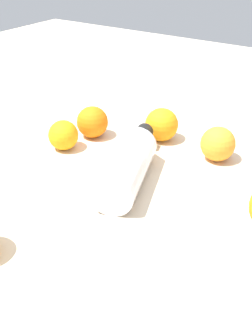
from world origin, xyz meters
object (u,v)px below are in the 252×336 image
water_bottle (129,162)px  orange_3 (92,122)px  orange_4 (63,135)px  orange_5 (162,125)px  orange_2 (218,144)px

water_bottle → orange_3: bearing=37.2°
water_bottle → orange_4: bearing=61.4°
water_bottle → orange_5: size_ratio=3.66×
water_bottle → orange_4: 0.20m
water_bottle → orange_2: water_bottle is taller
orange_3 → orange_4: 0.09m
orange_2 → orange_4: (0.30, 0.14, -0.00)m
orange_2 → orange_4: bearing=25.4°
orange_4 → orange_5: 0.22m
water_bottle → orange_4: (0.19, -0.03, -0.01)m
orange_4 → water_bottle: bearing=171.3°
orange_3 → orange_5: bearing=-152.5°
water_bottle → orange_5: bearing=-8.7°
orange_3 → water_bottle: bearing=147.2°
orange_2 → orange_4: orange_2 is taller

